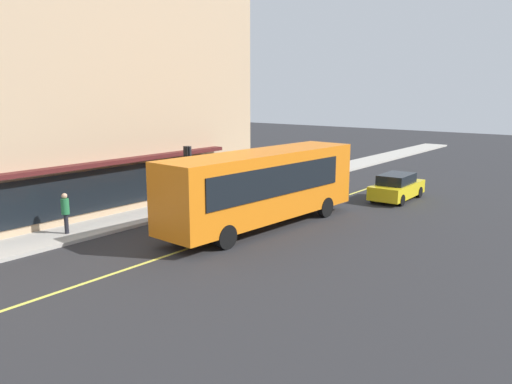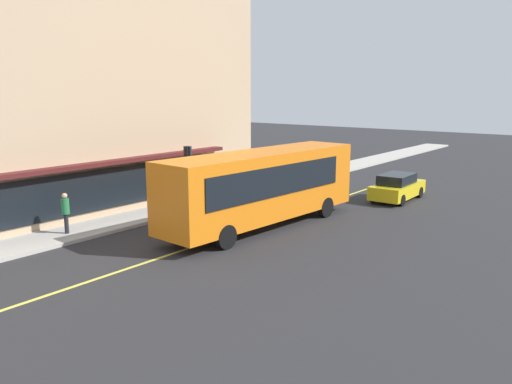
% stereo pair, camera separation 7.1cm
% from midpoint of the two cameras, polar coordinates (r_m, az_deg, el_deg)
% --- Properties ---
extents(ground, '(120.00, 120.00, 0.00)m').
position_cam_midpoint_polar(ground, '(24.42, 0.56, -3.56)').
color(ground, '#28282B').
extents(sidewalk, '(80.00, 2.51, 0.15)m').
position_cam_midpoint_polar(sidewalk, '(27.93, -8.34, -1.62)').
color(sidewalk, '#B2ADA3').
rests_on(sidewalk, ground).
extents(lane_centre_stripe, '(36.00, 0.16, 0.01)m').
position_cam_midpoint_polar(lane_centre_stripe, '(24.42, 0.56, -3.55)').
color(lane_centre_stripe, '#D8D14C').
rests_on(lane_centre_stripe, ground).
extents(storefront_building, '(23.04, 9.29, 15.43)m').
position_cam_midpoint_polar(storefront_building, '(29.38, -22.40, 13.29)').
color(storefront_building, tan).
rests_on(storefront_building, ground).
extents(bus, '(11.26, 3.19, 3.50)m').
position_cam_midpoint_polar(bus, '(23.54, 0.67, 0.83)').
color(bus, orange).
rests_on(bus, ground).
extents(traffic_light, '(0.30, 0.52, 3.20)m').
position_cam_midpoint_polar(traffic_light, '(27.27, -7.58, 3.34)').
color(traffic_light, '#2D2D33').
rests_on(traffic_light, sidewalk).
extents(car_yellow, '(4.34, 1.94, 1.52)m').
position_cam_midpoint_polar(car_yellow, '(30.66, 15.25, 0.52)').
color(car_yellow, yellow).
rests_on(car_yellow, ground).
extents(pedestrian_near_storefront, '(0.34, 0.34, 1.77)m').
position_cam_midpoint_polar(pedestrian_near_storefront, '(23.51, -20.44, -1.81)').
color(pedestrian_near_storefront, black).
rests_on(pedestrian_near_storefront, sidewalk).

